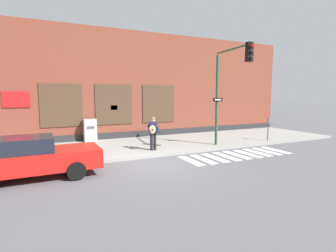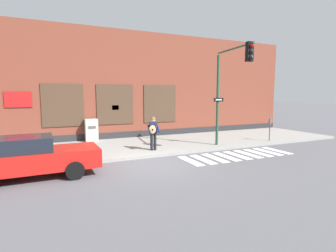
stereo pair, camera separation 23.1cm
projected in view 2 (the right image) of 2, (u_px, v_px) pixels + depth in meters
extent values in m
plane|color=#56565B|center=(153.00, 165.00, 11.29)|extent=(160.00, 160.00, 0.00)
cube|color=gray|center=(127.00, 147.00, 14.91)|extent=(28.00, 5.53, 0.14)
cube|color=brown|center=(108.00, 86.00, 18.79)|extent=(28.00, 4.00, 7.23)
cube|color=#28282B|center=(116.00, 136.00, 17.36)|extent=(28.00, 0.04, 0.55)
cube|color=#473323|center=(63.00, 105.00, 15.79)|extent=(2.40, 0.06, 2.59)
cube|color=black|center=(63.00, 105.00, 15.78)|extent=(2.28, 0.03, 2.47)
cube|color=#473323|center=(115.00, 104.00, 17.10)|extent=(2.40, 0.06, 2.59)
cube|color=black|center=(115.00, 105.00, 17.09)|extent=(2.28, 0.03, 2.47)
cube|color=#473323|center=(160.00, 104.00, 18.41)|extent=(2.40, 0.06, 2.59)
cube|color=black|center=(160.00, 104.00, 18.41)|extent=(2.28, 0.03, 2.47)
cube|color=red|center=(18.00, 99.00, 14.77)|extent=(1.40, 0.04, 0.90)
cube|color=yellow|center=(115.00, 108.00, 17.11)|extent=(0.44, 0.02, 0.30)
cube|color=silver|center=(190.00, 161.00, 12.00)|extent=(0.42, 1.90, 0.01)
cube|color=silver|center=(203.00, 159.00, 12.27)|extent=(0.42, 1.90, 0.01)
cube|color=silver|center=(215.00, 158.00, 12.55)|extent=(0.42, 1.90, 0.01)
cube|color=silver|center=(226.00, 157.00, 12.83)|extent=(0.42, 1.90, 0.01)
cube|color=silver|center=(237.00, 155.00, 13.11)|extent=(0.42, 1.90, 0.01)
cube|color=silver|center=(247.00, 154.00, 13.38)|extent=(0.42, 1.90, 0.01)
cube|color=silver|center=(258.00, 153.00, 13.66)|extent=(0.42, 1.90, 0.01)
cube|color=silver|center=(267.00, 152.00, 13.94)|extent=(0.42, 1.90, 0.01)
cube|color=silver|center=(276.00, 151.00, 14.21)|extent=(0.42, 1.90, 0.01)
cube|color=red|center=(33.00, 160.00, 9.54)|extent=(4.63, 1.91, 0.68)
cube|color=black|center=(24.00, 144.00, 9.36)|extent=(1.86, 1.61, 0.52)
cube|color=silver|center=(94.00, 149.00, 11.01)|extent=(0.06, 0.24, 0.12)
cube|color=silver|center=(99.00, 155.00, 9.98)|extent=(0.06, 0.24, 0.12)
cylinder|color=black|center=(70.00, 160.00, 10.93)|extent=(0.66, 0.25, 0.66)
cylinder|color=black|center=(75.00, 170.00, 9.36)|extent=(0.66, 0.25, 0.66)
cylinder|color=black|center=(155.00, 142.00, 13.67)|extent=(0.15, 0.15, 0.89)
cylinder|color=black|center=(152.00, 142.00, 13.61)|extent=(0.15, 0.15, 0.89)
cube|color=#191E47|center=(153.00, 128.00, 13.56)|extent=(0.41, 0.28, 0.58)
sphere|color=tan|center=(153.00, 120.00, 13.52)|extent=(0.22, 0.22, 0.22)
cylinder|color=olive|center=(153.00, 119.00, 13.51)|extent=(0.27, 0.28, 0.02)
cylinder|color=olive|center=(153.00, 118.00, 13.50)|extent=(0.18, 0.18, 0.09)
cylinder|color=#191E47|center=(158.00, 129.00, 13.53)|extent=(0.18, 0.52, 0.39)
cylinder|color=#191E47|center=(149.00, 129.00, 13.41)|extent=(0.18, 0.52, 0.39)
ellipsoid|color=tan|center=(152.00, 130.00, 13.38)|extent=(0.38, 0.18, 0.44)
cylinder|color=black|center=(153.00, 130.00, 13.32)|extent=(0.09, 0.03, 0.09)
cylinder|color=brown|center=(157.00, 126.00, 13.40)|extent=(0.47, 0.12, 0.34)
cylinder|color=#234C33|center=(218.00, 101.00, 14.87)|extent=(0.15, 0.15, 5.08)
cylinder|color=#234C33|center=(234.00, 48.00, 13.05)|extent=(0.46, 3.17, 0.09)
cube|color=black|center=(249.00, 52.00, 11.89)|extent=(0.33, 0.27, 0.88)
sphere|color=red|center=(252.00, 45.00, 11.71)|extent=(0.17, 0.17, 0.17)
sphere|color=black|center=(252.00, 51.00, 11.74)|extent=(0.17, 0.17, 0.17)
sphere|color=black|center=(251.00, 57.00, 11.77)|extent=(0.17, 0.17, 0.17)
cube|color=black|center=(219.00, 100.00, 14.76)|extent=(0.60, 0.10, 0.20)
cube|color=white|center=(219.00, 100.00, 14.74)|extent=(0.40, 0.06, 0.07)
cylinder|color=#47474C|center=(270.00, 133.00, 16.40)|extent=(0.06, 0.06, 1.05)
cube|color=#565B66|center=(270.00, 122.00, 16.32)|extent=(0.13, 0.10, 0.30)
sphere|color=#565B66|center=(270.00, 119.00, 16.30)|extent=(0.11, 0.11, 0.11)
cube|color=red|center=(271.00, 123.00, 16.28)|extent=(0.09, 0.01, 0.07)
cube|color=#ADADA8|center=(91.00, 130.00, 16.23)|extent=(0.75, 0.59, 1.39)
cube|color=#4C4C4C|center=(92.00, 127.00, 15.93)|extent=(0.45, 0.02, 0.16)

